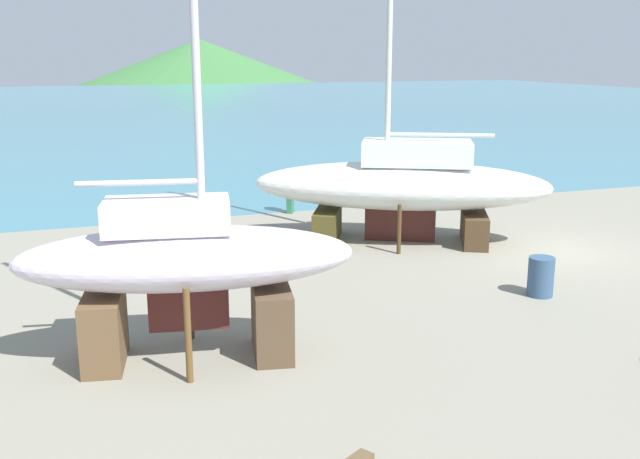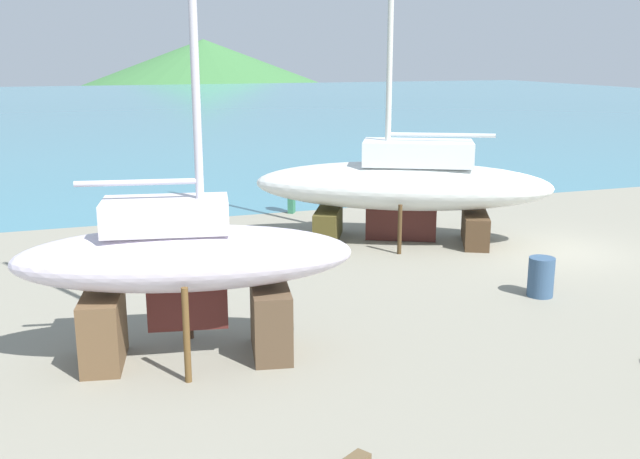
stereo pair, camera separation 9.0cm
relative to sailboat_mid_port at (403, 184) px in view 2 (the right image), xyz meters
name	(u,v)px [view 2 (the right image)]	position (x,y,z in m)	size (l,w,h in m)	color
ground_plane	(629,281)	(3.74, -5.53, -1.79)	(42.89, 42.89, 0.00)	gray
sea_water	(194,106)	(3.74, 61.52, -1.79)	(154.23, 112.67, 0.01)	teal
headland_hill	(204,75)	(25.55, 177.54, -1.79)	(99.74, 99.74, 18.45)	#3C743C
sailboat_mid_port	(403,184)	(0.00, 0.00, 0.00)	(9.17, 6.32, 14.09)	#463E1A
sailboat_far_slipway	(184,263)	(-7.57, -6.69, 0.09)	(6.42, 2.93, 11.14)	brown
worker	(291,190)	(-2.02, 5.01, -0.93)	(0.44, 0.50, 1.65)	#307452
barrel_rust_mid	(541,277)	(0.91, -5.76, -1.31)	(0.61, 0.61, 0.94)	#345070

